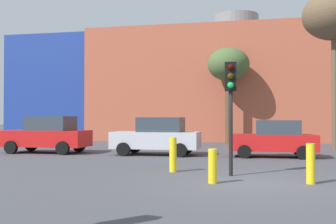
# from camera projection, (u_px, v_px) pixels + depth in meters

# --- Properties ---
(ground_plane) EXTENTS (200.00, 200.00, 0.00)m
(ground_plane) POSITION_uv_depth(u_px,v_px,m) (246.00, 183.00, 11.42)
(ground_plane) COLOR #47474C
(building_backdrop) EXTENTS (38.98, 13.21, 11.10)m
(building_backdrop) POSITION_uv_depth(u_px,v_px,m) (236.00, 88.00, 37.22)
(building_backdrop) COLOR #B2563D
(building_backdrop) RESTS_ON ground_plane
(parked_car_0) EXTENTS (4.39, 2.15, 1.90)m
(parked_car_0) POSITION_uv_depth(u_px,v_px,m) (47.00, 135.00, 21.42)
(parked_car_0) COLOR red
(parked_car_0) RESTS_ON ground_plane
(parked_car_1) EXTENTS (4.25, 2.08, 1.84)m
(parked_car_1) POSITION_uv_depth(u_px,v_px,m) (157.00, 136.00, 20.19)
(parked_car_1) COLOR silver
(parked_car_1) RESTS_ON ground_plane
(parked_car_2) EXTENTS (3.93, 1.93, 1.70)m
(parked_car_2) POSITION_uv_depth(u_px,v_px,m) (274.00, 139.00, 19.03)
(parked_car_2) COLOR red
(parked_car_2) RESTS_ON ground_plane
(traffic_light_island) EXTENTS (0.37, 0.37, 3.54)m
(traffic_light_island) POSITION_uv_depth(u_px,v_px,m) (231.00, 92.00, 12.82)
(traffic_light_island) COLOR black
(traffic_light_island) RESTS_ON ground_plane
(bare_tree_0) EXTENTS (3.49, 3.49, 8.96)m
(bare_tree_0) POSITION_uv_depth(u_px,v_px,m) (334.00, 17.00, 23.05)
(bare_tree_0) COLOR brown
(bare_tree_0) RESTS_ON ground_plane
(bare_tree_1) EXTENTS (2.98, 2.98, 6.85)m
(bare_tree_1) POSITION_uv_depth(u_px,v_px,m) (228.00, 67.00, 29.43)
(bare_tree_1) COLOR brown
(bare_tree_1) RESTS_ON ground_plane
(bollard_yellow_0) EXTENTS (0.24, 0.24, 1.15)m
(bollard_yellow_0) POSITION_uv_depth(u_px,v_px,m) (173.00, 155.00, 13.78)
(bollard_yellow_0) COLOR yellow
(bollard_yellow_0) RESTS_ON ground_plane
(bollard_yellow_1) EXTENTS (0.24, 0.24, 1.10)m
(bollard_yellow_1) POSITION_uv_depth(u_px,v_px,m) (311.00, 164.00, 11.24)
(bollard_yellow_1) COLOR yellow
(bollard_yellow_1) RESTS_ON ground_plane
(bollard_yellow_2) EXTENTS (0.24, 0.24, 0.95)m
(bollard_yellow_2) POSITION_uv_depth(u_px,v_px,m) (213.00, 166.00, 11.32)
(bollard_yellow_2) COLOR yellow
(bollard_yellow_2) RESTS_ON ground_plane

